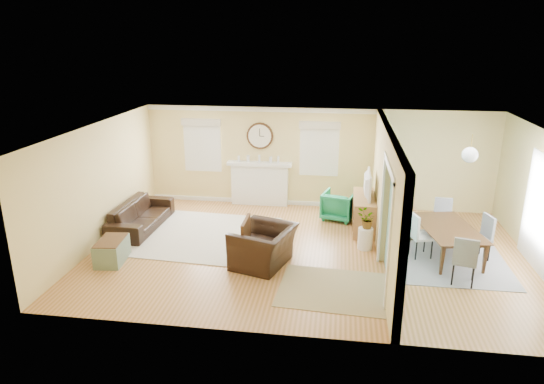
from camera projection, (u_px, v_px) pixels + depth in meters
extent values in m
plane|color=#9C652C|center=(308.00, 252.00, 10.17)|extent=(9.00, 9.00, 0.00)
cube|color=#E7D184|center=(317.00, 158.00, 12.59)|extent=(9.00, 0.02, 2.60)
cube|color=#E7D184|center=(295.00, 258.00, 6.94)|extent=(9.00, 0.02, 2.60)
cube|color=#E7D184|center=(99.00, 184.00, 10.37)|extent=(0.02, 6.00, 2.60)
cube|color=white|center=(311.00, 130.00, 9.37)|extent=(9.00, 6.00, 0.02)
cube|color=#E7D184|center=(380.00, 177.00, 10.88)|extent=(0.12, 3.20, 2.60)
cube|color=#E7D184|center=(398.00, 250.00, 7.21)|extent=(0.12, 1.00, 2.60)
cube|color=#E7D184|center=(395.00, 156.00, 8.19)|extent=(0.12, 1.80, 0.40)
cube|color=white|center=(381.00, 210.00, 9.45)|extent=(0.04, 0.12, 2.20)
cube|color=white|center=(389.00, 248.00, 7.75)|extent=(0.04, 0.12, 2.20)
cube|color=white|center=(390.00, 167.00, 8.26)|extent=(0.04, 1.92, 0.12)
cube|color=#74BAAF|center=(389.00, 197.00, 9.56)|extent=(0.02, 6.00, 2.60)
cube|color=white|center=(260.00, 185.00, 12.91)|extent=(1.50, 0.24, 1.10)
cube|color=white|center=(259.00, 164.00, 12.71)|extent=(1.70, 0.30, 0.08)
cube|color=black|center=(260.00, 185.00, 13.02)|extent=(0.85, 0.02, 0.75)
cube|color=gold|center=(260.00, 189.00, 12.94)|extent=(0.85, 0.02, 0.62)
cylinder|color=#4F321B|center=(260.00, 136.00, 12.60)|extent=(0.70, 0.06, 0.70)
cylinder|color=silver|center=(260.00, 136.00, 12.56)|extent=(0.60, 0.01, 0.60)
cube|color=black|center=(260.00, 132.00, 12.53)|extent=(0.02, 0.01, 0.20)
cube|color=black|center=(262.00, 136.00, 12.55)|extent=(0.12, 0.01, 0.02)
cube|color=white|center=(203.00, 145.00, 12.91)|extent=(0.90, 0.03, 1.30)
cube|color=white|center=(202.00, 146.00, 12.88)|extent=(1.00, 0.04, 1.40)
cube|color=beige|center=(201.00, 122.00, 12.65)|extent=(1.05, 0.10, 0.18)
cube|color=white|center=(319.00, 149.00, 12.49)|extent=(0.90, 0.03, 1.30)
cube|color=white|center=(319.00, 149.00, 12.46)|extent=(1.00, 0.04, 1.40)
cube|color=beige|center=(320.00, 125.00, 12.23)|extent=(1.05, 0.10, 0.18)
cube|color=white|center=(543.00, 214.00, 9.23)|extent=(0.03, 1.60, 2.10)
cube|color=white|center=(542.00, 214.00, 9.23)|extent=(0.03, 1.70, 2.20)
cylinder|color=gold|center=(472.00, 142.00, 9.01)|extent=(0.02, 0.02, 0.30)
sphere|color=white|center=(470.00, 155.00, 9.09)|extent=(0.30, 0.30, 0.30)
cube|color=beige|center=(200.00, 235.00, 11.03)|extent=(3.42, 3.01, 0.02)
cube|color=tan|center=(334.00, 289.00, 8.68)|extent=(2.05, 1.72, 0.01)
cube|color=gray|center=(446.00, 256.00, 10.01)|extent=(2.22, 2.77, 0.01)
imported|color=black|center=(141.00, 215.00, 11.38)|extent=(0.89, 2.18, 0.63)
imported|color=black|center=(264.00, 246.00, 9.51)|extent=(1.35, 1.45, 0.78)
imported|color=#0D7D4C|center=(339.00, 206.00, 11.93)|extent=(0.91, 0.93, 0.69)
cube|color=slate|center=(112.00, 251.00, 9.69)|extent=(0.58, 0.86, 0.45)
cube|color=#4F321B|center=(111.00, 240.00, 9.62)|extent=(0.55, 0.82, 0.02)
cube|color=#A3773E|center=(364.00, 213.00, 11.30)|extent=(0.49, 1.46, 0.80)
cube|color=#4F321B|center=(353.00, 213.00, 10.87)|extent=(0.01, 0.39, 0.22)
cube|color=#4F321B|center=(353.00, 224.00, 10.96)|extent=(0.01, 0.39, 0.22)
cube|color=#4F321B|center=(353.00, 206.00, 11.29)|extent=(0.01, 0.39, 0.22)
cube|color=#4F321B|center=(353.00, 217.00, 11.37)|extent=(0.01, 0.39, 0.22)
cube|color=#4F321B|center=(353.00, 200.00, 11.70)|extent=(0.01, 0.39, 0.22)
cube|color=#4F321B|center=(352.00, 211.00, 11.78)|extent=(0.01, 0.39, 0.22)
imported|color=black|center=(364.00, 184.00, 11.09)|extent=(0.14, 1.01, 0.58)
cylinder|color=white|center=(365.00, 238.00, 10.28)|extent=(0.32, 0.32, 0.46)
imported|color=#337F33|center=(367.00, 219.00, 10.15)|extent=(0.44, 0.40, 0.41)
imported|color=#4F321B|center=(448.00, 242.00, 9.91)|extent=(1.35, 1.98, 0.64)
cube|color=gray|center=(443.00, 219.00, 10.85)|extent=(0.41, 0.41, 0.05)
cube|color=gray|center=(444.00, 210.00, 10.78)|extent=(0.39, 0.08, 0.46)
cylinder|color=black|center=(448.00, 227.00, 11.03)|extent=(0.03, 0.03, 0.38)
cylinder|color=black|center=(450.00, 232.00, 10.74)|extent=(0.03, 0.03, 0.38)
cylinder|color=black|center=(434.00, 225.00, 11.09)|extent=(0.03, 0.03, 0.38)
cylinder|color=black|center=(435.00, 231.00, 10.80)|extent=(0.03, 0.03, 0.38)
cube|color=gray|center=(465.00, 261.00, 8.77)|extent=(0.51, 0.51, 0.05)
cube|color=gray|center=(466.00, 248.00, 8.69)|extent=(0.42, 0.16, 0.50)
cylinder|color=black|center=(453.00, 275.00, 8.76)|extent=(0.03, 0.03, 0.42)
cylinder|color=black|center=(454.00, 267.00, 9.05)|extent=(0.03, 0.03, 0.42)
cylinder|color=black|center=(473.00, 279.00, 8.63)|extent=(0.03, 0.03, 0.42)
cylinder|color=black|center=(473.00, 270.00, 8.93)|extent=(0.03, 0.03, 0.42)
cube|color=white|center=(421.00, 237.00, 9.86)|extent=(0.51, 0.51, 0.05)
cube|color=white|center=(423.00, 225.00, 9.78)|extent=(0.16, 0.41, 0.49)
cylinder|color=black|center=(409.00, 244.00, 10.06)|extent=(0.03, 0.03, 0.41)
cylinder|color=black|center=(424.00, 243.00, 10.11)|extent=(0.03, 0.03, 0.41)
cylinder|color=black|center=(416.00, 251.00, 9.75)|extent=(0.03, 0.03, 0.41)
cylinder|color=black|center=(432.00, 250.00, 9.79)|extent=(0.03, 0.03, 0.41)
cube|color=gray|center=(478.00, 238.00, 9.76)|extent=(0.51, 0.51, 0.05)
cube|color=gray|center=(480.00, 227.00, 9.68)|extent=(0.16, 0.41, 0.49)
cylinder|color=black|center=(489.00, 252.00, 9.70)|extent=(0.03, 0.03, 0.41)
cylinder|color=black|center=(474.00, 253.00, 9.65)|extent=(0.03, 0.03, 0.41)
cylinder|color=black|center=(480.00, 245.00, 10.01)|extent=(0.03, 0.03, 0.41)
cylinder|color=black|center=(465.00, 246.00, 9.97)|extent=(0.03, 0.03, 0.41)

